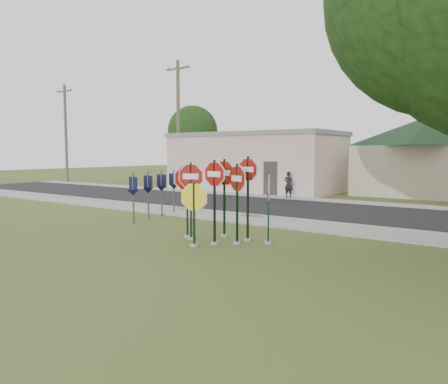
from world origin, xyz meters
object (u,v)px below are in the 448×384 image
Objects in this scene: stop_sign_center at (215,190)px; stop_sign_left at (191,189)px; pedestrian at (289,184)px; utility_pole_near at (178,123)px; stop_sign_yellow at (194,207)px.

stop_sign_center is 1.03× the size of stop_sign_left.
stop_sign_center reaches higher than pedestrian.
stop_sign_center is at bearing -8.90° from stop_sign_left.
utility_pole_near is at bearing 133.06° from stop_sign_left.
stop_sign_center reaches higher than stop_sign_left.
pedestrian is at bearing 104.23° from stop_sign_left.
utility_pole_near reaches higher than pedestrian.
stop_sign_yellow is 1.14m from stop_sign_left.
stop_sign_center is 20.17m from utility_pole_near.
stop_sign_yellow is (-0.32, -0.58, -0.46)m from stop_sign_center.
stop_sign_yellow is at bearing -44.76° from stop_sign_left.
pedestrian is (-4.35, 13.09, -0.80)m from stop_sign_center.
stop_sign_yellow is 14.25m from pedestrian.
utility_pole_near is (-14.06, 14.07, 3.32)m from stop_sign_center.
stop_sign_center is at bearing 104.59° from pedestrian.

